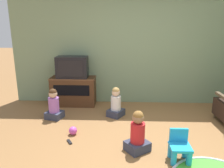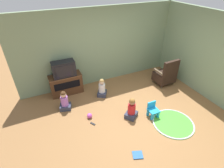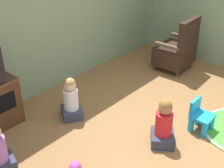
{
  "view_description": "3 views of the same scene",
  "coord_description": "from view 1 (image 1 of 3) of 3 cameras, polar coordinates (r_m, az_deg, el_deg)",
  "views": [
    {
      "loc": [
        -0.49,
        -2.75,
        1.79
      ],
      "look_at": [
        -0.63,
        0.76,
        0.85
      ],
      "focal_mm": 35.0,
      "sensor_mm": 36.0,
      "label": 1
    },
    {
      "loc": [
        -2.21,
        -2.87,
        3.41
      ],
      "look_at": [
        -0.57,
        0.65,
        0.87
      ],
      "focal_mm": 28.0,
      "sensor_mm": 36.0,
      "label": 2
    },
    {
      "loc": [
        -2.93,
        -1.4,
        2.52
      ],
      "look_at": [
        -0.66,
        0.59,
        0.84
      ],
      "focal_mm": 50.0,
      "sensor_mm": 36.0,
      "label": 3
    }
  ],
  "objects": [
    {
      "name": "wall_back",
      "position": [
        5.09,
        4.97,
        9.1
      ],
      "size": [
        5.48,
        0.12,
        2.53
      ],
      "color": "gray",
      "rests_on": "ground_plane"
    },
    {
      "name": "ground_plane",
      "position": [
        3.32,
        10.98,
        -17.93
      ],
      "size": [
        30.0,
        30.0,
        0.0
      ],
      "primitive_type": "plane",
      "color": "olive"
    },
    {
      "name": "toy_ball",
      "position": [
        3.83,
        -10.16,
        -11.9
      ],
      "size": [
        0.14,
        0.14,
        0.14
      ],
      "color": "#CC4CB2",
      "rests_on": "ground_plane"
    },
    {
      "name": "child_watching_left",
      "position": [
        4.46,
        -14.94,
        -5.48
      ],
      "size": [
        0.38,
        0.35,
        0.61
      ],
      "rotation": [
        0.0,
        0.0,
        -0.29
      ],
      "color": "#33384C",
      "rests_on": "ground_plane"
    },
    {
      "name": "child_watching_center",
      "position": [
        3.27,
        6.7,
        -12.78
      ],
      "size": [
        0.42,
        0.41,
        0.63
      ],
      "rotation": [
        0.0,
        0.0,
        0.62
      ],
      "color": "#33384C",
      "rests_on": "ground_plane"
    },
    {
      "name": "television",
      "position": [
        4.94,
        -10.35,
        4.37
      ],
      "size": [
        0.68,
        0.36,
        0.48
      ],
      "color": "black",
      "rests_on": "tv_cabinet"
    },
    {
      "name": "tv_cabinet",
      "position": [
        5.09,
        -10.0,
        -1.71
      ],
      "size": [
        1.01,
        0.43,
        0.66
      ],
      "color": "#4C2D19",
      "rests_on": "ground_plane"
    },
    {
      "name": "yellow_kid_chair",
      "position": [
        3.22,
        17.25,
        -15.75
      ],
      "size": [
        0.28,
        0.27,
        0.42
      ],
      "rotation": [
        0.0,
        0.0,
        0.01
      ],
      "color": "#1E99DB",
      "rests_on": "ground_plane"
    },
    {
      "name": "remote_control",
      "position": [
        3.63,
        -11.06,
        -14.6
      ],
      "size": [
        0.12,
        0.15,
        0.02
      ],
      "rotation": [
        0.0,
        0.0,
        2.12
      ],
      "color": "black",
      "rests_on": "ground_plane"
    },
    {
      "name": "child_watching_right",
      "position": [
        4.42,
        1.01,
        -5.17
      ],
      "size": [
        0.39,
        0.4,
        0.61
      ],
      "rotation": [
        0.0,
        0.0,
        1.03
      ],
      "color": "#33384C",
      "rests_on": "ground_plane"
    }
  ]
}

